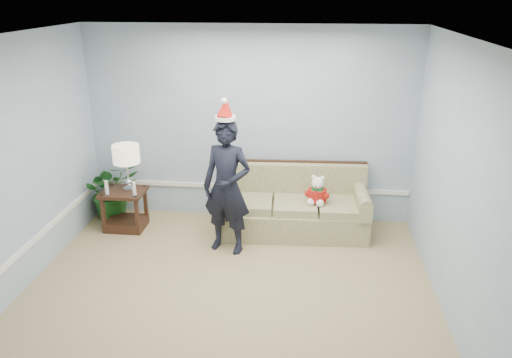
{
  "coord_description": "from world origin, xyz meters",
  "views": [
    {
      "loc": [
        0.79,
        -4.11,
        3.11
      ],
      "look_at": [
        0.19,
        1.55,
        0.94
      ],
      "focal_mm": 35.0,
      "sensor_mm": 36.0,
      "label": 1
    }
  ],
  "objects": [
    {
      "name": "wainscot_trim",
      "position": [
        -1.18,
        1.18,
        0.45
      ],
      "size": [
        4.49,
        4.99,
        0.06
      ],
      "color": "white",
      "rests_on": "room_shell"
    },
    {
      "name": "candle_pair",
      "position": [
        -1.63,
        1.76,
        0.65
      ],
      "size": [
        0.43,
        0.05,
        0.19
      ],
      "color": "silver",
      "rests_on": "side_table"
    },
    {
      "name": "teddy_bear",
      "position": [
        0.96,
        1.96,
        0.61
      ],
      "size": [
        0.29,
        0.3,
        0.39
      ],
      "rotation": [
        0.0,
        0.0,
        -0.22
      ],
      "color": "white",
      "rests_on": "sofa"
    },
    {
      "name": "santa_hat",
      "position": [
        -0.15,
        1.47,
        1.81
      ],
      "size": [
        0.28,
        0.3,
        0.28
      ],
      "rotation": [
        0.0,
        0.0,
        -0.17
      ],
      "color": "white",
      "rests_on": "man"
    },
    {
      "name": "table_lamp",
      "position": [
        -1.58,
        1.94,
        1.04
      ],
      "size": [
        0.36,
        0.36,
        0.64
      ],
      "color": "silver",
      "rests_on": "side_table"
    },
    {
      "name": "sofa",
      "position": [
        0.67,
        2.09,
        0.32
      ],
      "size": [
        1.95,
        0.9,
        0.9
      ],
      "rotation": [
        0.0,
        0.0,
        0.04
      ],
      "color": "#4C5A2A",
      "rests_on": "room_shell"
    },
    {
      "name": "man",
      "position": [
        -0.15,
        1.46,
        0.85
      ],
      "size": [
        0.7,
        0.55,
        1.7
      ],
      "primitive_type": "imported",
      "rotation": [
        0.0,
        0.0,
        -0.27
      ],
      "color": "black",
      "rests_on": "room_shell"
    },
    {
      "name": "room_shell",
      "position": [
        0.0,
        0.0,
        1.35
      ],
      "size": [
        4.54,
        5.04,
        2.74
      ],
      "color": "tan",
      "rests_on": "ground"
    },
    {
      "name": "houseplant",
      "position": [
        -1.95,
        2.22,
        0.42
      ],
      "size": [
        0.99,
        0.97,
        0.84
      ],
      "primitive_type": "imported",
      "rotation": [
        0.0,
        0.0,
        0.62
      ],
      "color": "#195219",
      "rests_on": "room_shell"
    },
    {
      "name": "side_table",
      "position": [
        -1.65,
        1.9,
        0.22
      ],
      "size": [
        0.58,
        0.48,
        0.56
      ],
      "rotation": [
        0.0,
        0.0,
        -0.0
      ],
      "color": "#3D2216",
      "rests_on": "room_shell"
    }
  ]
}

